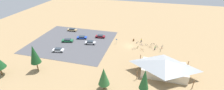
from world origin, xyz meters
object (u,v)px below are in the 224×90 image
at_px(pine_midwest, 145,79).
at_px(bicycle_teal_trailside, 157,46).
at_px(bicycle_yellow_back_row, 138,47).
at_px(visitor_near_lot, 141,40).
at_px(bicycle_silver_edge_south, 134,48).
at_px(car_green_by_curb, 68,40).
at_px(visitor_crossing_yard, 155,48).
at_px(bicycle_silver_lone_east, 147,45).
at_px(bicycle_red_yard_front, 161,48).
at_px(car_tan_inner_stall, 72,30).
at_px(car_maroon_end_stall, 100,36).
at_px(bike_pavilion, 164,66).
at_px(bicycle_purple_by_bin, 142,44).
at_px(pine_east, 34,54).
at_px(bicycle_green_yard_left, 160,51).
at_px(car_blue_near_entry, 82,37).
at_px(pine_west, 104,76).
at_px(car_white_back_corner, 58,50).
at_px(bicycle_black_yard_right, 153,44).
at_px(bicycle_blue_near_porch, 162,46).
at_px(bicycle_orange_yard_center, 151,47).
at_px(bicycle_white_near_sign, 137,42).
at_px(bicycle_orange_edge_north, 142,49).
at_px(car_silver_front_row, 90,42).
at_px(trash_bin, 134,40).

xyz_separation_m(pine_midwest, bicycle_teal_trailside, (-3.24, -27.71, -5.03)).
relative_size(bicycle_yellow_back_row, visitor_near_lot, 0.97).
relative_size(bicycle_silver_edge_south, car_green_by_curb, 0.33).
bearing_deg(car_green_by_curb, visitor_crossing_yard, -176.01).
distance_m(bicycle_silver_lone_east, bicycle_red_yard_front, 6.08).
distance_m(car_tan_inner_stall, car_maroon_end_stall, 16.39).
relative_size(bike_pavilion, car_tan_inner_stall, 3.27).
bearing_deg(bicycle_silver_edge_south, bicycle_purple_by_bin, -122.66).
bearing_deg(pine_east, bicycle_purple_by_bin, -140.20).
relative_size(bike_pavilion, bicycle_green_yard_left, 8.73).
bearing_deg(car_blue_near_entry, pine_west, 124.60).
bearing_deg(car_white_back_corner, bicycle_purple_by_bin, -156.47).
bearing_deg(car_maroon_end_stall, bicycle_black_yard_right, 177.23).
height_order(bicycle_green_yard_left, car_maroon_end_stall, car_maroon_end_stall).
bearing_deg(bicycle_green_yard_left, car_green_by_curb, 2.29).
height_order(pine_east, car_maroon_end_stall, pine_east).
relative_size(bicycle_yellow_back_row, bicycle_blue_near_porch, 1.06).
bearing_deg(bicycle_red_yard_front, bicycle_silver_lone_east, -15.27).
relative_size(bicycle_silver_lone_east, bicycle_orange_yard_center, 0.90).
height_order(bicycle_white_near_sign, car_tan_inner_stall, car_tan_inner_stall).
relative_size(pine_east, bicycle_orange_edge_north, 5.63).
bearing_deg(bicycle_silver_lone_east, car_silver_front_row, 11.36).
xyz_separation_m(pine_east, car_tan_inner_stall, (4.37, -31.83, -5.23)).
height_order(bicycle_orange_yard_center, bicycle_silver_edge_south, bicycle_orange_yard_center).
relative_size(bicycle_red_yard_front, visitor_crossing_yard, 0.87).
relative_size(pine_east, bicycle_blue_near_porch, 5.53).
distance_m(bicycle_red_yard_front, visitor_near_lot, 9.36).
distance_m(car_tan_inner_stall, visitor_crossing_yard, 41.14).
xyz_separation_m(bicycle_silver_edge_south, car_maroon_end_stall, (16.27, -6.69, 0.36)).
bearing_deg(bike_pavilion, bicycle_orange_yard_center, -74.08).
bearing_deg(bicycle_white_near_sign, bicycle_green_yard_left, 153.12).
bearing_deg(trash_bin, bicycle_silver_edge_south, 99.14).
relative_size(bicycle_orange_yard_center, car_blue_near_entry, 0.32).
distance_m(pine_east, visitor_crossing_yard, 42.84).
relative_size(bicycle_blue_near_porch, car_tan_inner_stall, 0.34).
xyz_separation_m(bike_pavilion, visitor_crossing_yard, (2.83, -14.61, -1.91)).
height_order(bicycle_teal_trailside, bicycle_orange_edge_north, bicycle_orange_edge_north).
height_order(bicycle_purple_by_bin, bicycle_black_yard_right, bicycle_black_yard_right).
bearing_deg(car_maroon_end_stall, bicycle_purple_by_bin, 172.07).
distance_m(bicycle_white_near_sign, bicycle_teal_trailside, 8.27).
bearing_deg(bicycle_white_near_sign, pine_midwest, 99.51).
height_order(bicycle_orange_yard_center, bicycle_green_yard_left, bicycle_orange_yard_center).
bearing_deg(bicycle_orange_edge_north, bicycle_blue_near_porch, -148.75).
xyz_separation_m(bike_pavilion, bicycle_purple_by_bin, (8.20, -17.00, -2.42)).
relative_size(trash_bin, bicycle_silver_lone_east, 0.68).
bearing_deg(bicycle_orange_yard_center, bike_pavilion, 105.92).
relative_size(bicycle_black_yard_right, visitor_crossing_yard, 1.02).
bearing_deg(bicycle_orange_yard_center, car_white_back_corner, 19.47).
bearing_deg(visitor_crossing_yard, bicycle_yellow_back_row, 1.44).
distance_m(bicycle_orange_yard_center, bicycle_purple_by_bin, 3.88).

